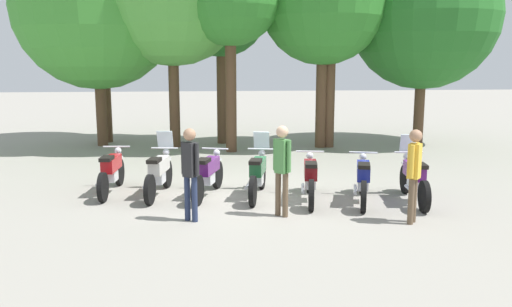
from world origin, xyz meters
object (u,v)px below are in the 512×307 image
Objects in this scene: motorcycle_1 at (159,172)px; motorcycle_6 at (414,178)px; person_1 at (282,163)px; tree_3 at (221,10)px; motorcycle_2 at (208,174)px; tree_7 at (424,15)px; motorcycle_4 at (310,177)px; person_0 at (414,169)px; tree_1 at (96,7)px; tree_5 at (331,14)px; motorcycle_3 at (258,173)px; motorcycle_5 at (363,179)px; motorcycle_0 at (111,171)px; person_2 at (190,167)px; tree_6 at (323,1)px.

motorcycle_6 is (5.42, -1.08, 0.00)m from motorcycle_1.
person_1 is 0.28× the size of tree_3.
tree_7 is at bearing -31.42° from motorcycle_2.
motorcycle_4 is 1.25× the size of person_0.
person_0 is 11.02m from tree_3.
motorcycle_1 is 1.02× the size of motorcycle_2.
tree_1 is 7.91m from tree_5.
motorcycle_4 is (1.08, -0.45, -0.01)m from motorcycle_3.
motorcycle_2 is 3.35m from motorcycle_5.
person_0 is (1.56, -1.76, 0.53)m from motorcycle_4.
person_1 reaches higher than motorcycle_5.
motorcycle_3 is 0.30× the size of tree_7.
person_1 is at bearing 130.84° from motorcycle_5.
motorcycle_5 is at bearing 93.18° from motorcycle_6.
motorcycle_1 reaches higher than motorcycle_2.
motorcycle_4 is at bearing 169.70° from person_0.
motorcycle_5 is 11.51m from tree_1.
motorcycle_0 is 5.58m from motorcycle_5.
motorcycle_2 is 0.99× the size of motorcycle_5.
motorcycle_0 is 12.23m from tree_7.
motorcycle_0 is 0.34× the size of tree_3.
person_0 is (0.47, -1.54, 0.53)m from motorcycle_5.
motorcycle_1 reaches higher than motorcycle_4.
person_0 is at bearing -52.88° from tree_1.
motorcycle_2 is 1.95m from person_2.
motorcycle_0 is 1.00× the size of motorcycle_6.
motorcycle_2 is 0.97× the size of motorcycle_6.
motorcycle_6 reaches higher than motorcycle_5.
motorcycle_1 reaches higher than motorcycle_5.
motorcycle_0 is 4.21m from person_1.
tree_3 is at bearing -131.29° from person_1.
motorcycle_5 is 1.08m from motorcycle_6.
motorcycle_5 is at bearing -93.97° from motorcycle_3.
person_2 is (-3.59, -1.02, 0.53)m from motorcycle_5.
motorcycle_6 is (4.33, -0.90, 0.01)m from motorcycle_2.
motorcycle_2 and motorcycle_4 have the same top height.
tree_1 is (-4.73, 7.52, 4.20)m from motorcycle_3.
motorcycle_3 is 2.27m from person_2.
tree_6 is (4.98, 6.11, 4.36)m from motorcycle_1.
motorcycle_0 is 6.66m from motorcycle_6.
motorcycle_4 is 1.44m from person_1.
motorcycle_4 is 1.24× the size of person_2.
motorcycle_5 is 9.72m from tree_3.
person_0 is (-0.61, -1.46, 0.51)m from motorcycle_6.
tree_5 reaches higher than motorcycle_5.
tree_7 is (3.83, 9.09, 3.47)m from person_0.
motorcycle_3 is 1.01× the size of motorcycle_5.
motorcycle_0 is at bearing -77.93° from tree_1.
tree_6 reaches higher than person_1.
person_2 is (-4.67, -0.94, 0.52)m from motorcycle_6.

